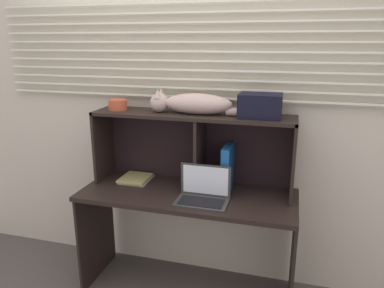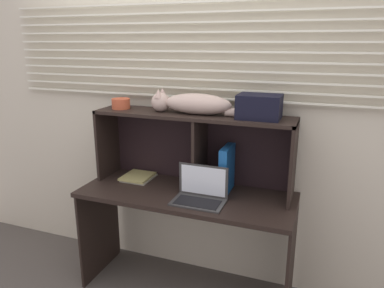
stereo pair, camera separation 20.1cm
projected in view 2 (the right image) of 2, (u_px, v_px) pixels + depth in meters
name	position (u px, v px, depth m)	size (l,w,h in m)	color
back_panel_with_blinds	(202.00, 110.00, 2.57)	(4.40, 0.08, 2.50)	beige
desk	(186.00, 213.00, 2.46)	(1.44, 0.55, 0.76)	black
hutch_shelf_unit	(195.00, 137.00, 2.46)	(1.35, 0.29, 0.51)	black
cat	(193.00, 104.00, 2.37)	(0.78, 0.15, 0.16)	#BCA397
laptop	(200.00, 193.00, 2.29)	(0.33, 0.20, 0.22)	#343434
binder_upright	(227.00, 169.00, 2.40)	(0.05, 0.22, 0.31)	#175198
book_stack	(138.00, 177.00, 2.67)	(0.21, 0.23, 0.03)	gray
small_basket	(121.00, 104.00, 2.56)	(0.13, 0.13, 0.07)	#B74E30
storage_box	(259.00, 107.00, 2.22)	(0.26, 0.19, 0.15)	black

